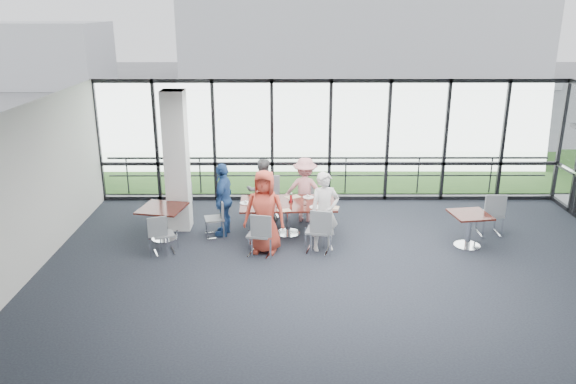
{
  "coord_description": "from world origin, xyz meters",
  "views": [
    {
      "loc": [
        -1.14,
        -9.21,
        4.9
      ],
      "look_at": [
        -1.1,
        2.31,
        1.1
      ],
      "focal_mm": 35.0,
      "sensor_mm": 36.0,
      "label": 1
    }
  ],
  "objects_px": {
    "main_table": "(288,207)",
    "chair_main_fl": "(269,198)",
    "structural_column": "(177,161)",
    "diner_end": "(224,199)",
    "diner_far_right": "(305,190)",
    "chair_spare_la": "(163,234)",
    "chair_main_nl": "(259,234)",
    "side_table_left": "(162,212)",
    "side_table_right": "(470,220)",
    "diner_near_right": "(325,212)",
    "chair_spare_r": "(490,214)",
    "chair_spare_lb": "(179,206)",
    "diner_near_left": "(265,212)",
    "chair_main_end": "(214,219)",
    "chair_main_nr": "(318,231)",
    "chair_main_fr": "(307,201)",
    "diner_far_left": "(262,190)"
  },
  "relations": [
    {
      "from": "side_table_right",
      "to": "diner_far_right",
      "type": "height_order",
      "value": "diner_far_right"
    },
    {
      "from": "diner_near_left",
      "to": "chair_main_nr",
      "type": "bearing_deg",
      "value": 7.89
    },
    {
      "from": "diner_far_left",
      "to": "chair_main_nl",
      "type": "distance_m",
      "value": 1.99
    },
    {
      "from": "diner_near_left",
      "to": "diner_far_left",
      "type": "distance_m",
      "value": 1.79
    },
    {
      "from": "side_table_right",
      "to": "chair_spare_lb",
      "type": "relative_size",
      "value": 0.93
    },
    {
      "from": "main_table",
      "to": "diner_end",
      "type": "distance_m",
      "value": 1.45
    },
    {
      "from": "diner_end",
      "to": "chair_main_fr",
      "type": "xyz_separation_m",
      "value": [
        1.91,
        1.07,
        -0.41
      ]
    },
    {
      "from": "chair_main_nl",
      "to": "chair_spare_r",
      "type": "height_order",
      "value": "chair_spare_r"
    },
    {
      "from": "chair_main_fr",
      "to": "diner_near_right",
      "type": "bearing_deg",
      "value": 107.52
    },
    {
      "from": "main_table",
      "to": "chair_main_fl",
      "type": "bearing_deg",
      "value": 111.1
    },
    {
      "from": "diner_far_left",
      "to": "chair_main_fl",
      "type": "distance_m",
      "value": 0.43
    },
    {
      "from": "side_table_right",
      "to": "chair_spare_lb",
      "type": "height_order",
      "value": "chair_spare_lb"
    },
    {
      "from": "diner_far_right",
      "to": "chair_main_end",
      "type": "relative_size",
      "value": 1.86
    },
    {
      "from": "side_table_left",
      "to": "chair_spare_r",
      "type": "bearing_deg",
      "value": 1.94
    },
    {
      "from": "structural_column",
      "to": "chair_main_end",
      "type": "bearing_deg",
      "value": -31.12
    },
    {
      "from": "diner_near_left",
      "to": "chair_main_nl",
      "type": "height_order",
      "value": "diner_near_left"
    },
    {
      "from": "diner_far_left",
      "to": "chair_spare_r",
      "type": "height_order",
      "value": "diner_far_left"
    },
    {
      "from": "diner_near_right",
      "to": "chair_main_fr",
      "type": "relative_size",
      "value": 2.04
    },
    {
      "from": "structural_column",
      "to": "diner_end",
      "type": "relative_size",
      "value": 1.93
    },
    {
      "from": "chair_main_nl",
      "to": "diner_near_right",
      "type": "bearing_deg",
      "value": 24.11
    },
    {
      "from": "side_table_left",
      "to": "diner_near_right",
      "type": "xyz_separation_m",
      "value": [
        3.51,
        -0.57,
        0.21
      ]
    },
    {
      "from": "side_table_left",
      "to": "diner_near_left",
      "type": "bearing_deg",
      "value": -16.15
    },
    {
      "from": "chair_main_fl",
      "to": "chair_spare_lb",
      "type": "relative_size",
      "value": 1.01
    },
    {
      "from": "diner_far_right",
      "to": "chair_spare_la",
      "type": "xyz_separation_m",
      "value": [
        -3.0,
        -1.88,
        -0.36
      ]
    },
    {
      "from": "chair_spare_r",
      "to": "side_table_right",
      "type": "bearing_deg",
      "value": -135.35
    },
    {
      "from": "chair_main_nr",
      "to": "structural_column",
      "type": "bearing_deg",
      "value": 169.08
    },
    {
      "from": "diner_near_right",
      "to": "chair_spare_r",
      "type": "height_order",
      "value": "diner_near_right"
    },
    {
      "from": "diner_far_left",
      "to": "chair_main_fl",
      "type": "xyz_separation_m",
      "value": [
        0.14,
        0.28,
        -0.29
      ]
    },
    {
      "from": "chair_main_end",
      "to": "chair_spare_la",
      "type": "bearing_deg",
      "value": -60.43
    },
    {
      "from": "structural_column",
      "to": "chair_spare_r",
      "type": "bearing_deg",
      "value": -3.53
    },
    {
      "from": "side_table_right",
      "to": "diner_near_right",
      "type": "height_order",
      "value": "diner_near_right"
    },
    {
      "from": "diner_far_right",
      "to": "chair_main_nl",
      "type": "height_order",
      "value": "diner_far_right"
    },
    {
      "from": "diner_near_right",
      "to": "chair_main_nl",
      "type": "xyz_separation_m",
      "value": [
        -1.35,
        -0.27,
        -0.39
      ]
    },
    {
      "from": "chair_main_end",
      "to": "chair_main_fl",
      "type": "bearing_deg",
      "value": 122.29
    },
    {
      "from": "main_table",
      "to": "chair_spare_r",
      "type": "bearing_deg",
      "value": -2.27
    },
    {
      "from": "diner_far_right",
      "to": "chair_main_nr",
      "type": "xyz_separation_m",
      "value": [
        0.21,
        -1.82,
        -0.3
      ]
    },
    {
      "from": "side_table_left",
      "to": "chair_spare_la",
      "type": "xyz_separation_m",
      "value": [
        0.16,
        -0.74,
        -0.22
      ]
    },
    {
      "from": "chair_spare_lb",
      "to": "chair_spare_r",
      "type": "relative_size",
      "value": 0.96
    },
    {
      "from": "side_table_left",
      "to": "chair_main_nl",
      "type": "bearing_deg",
      "value": -21.27
    },
    {
      "from": "chair_main_nl",
      "to": "chair_main_fl",
      "type": "height_order",
      "value": "chair_main_fl"
    },
    {
      "from": "chair_main_fl",
      "to": "diner_near_left",
      "type": "bearing_deg",
      "value": 76.09
    },
    {
      "from": "main_table",
      "to": "diner_near_right",
      "type": "distance_m",
      "value": 1.17
    },
    {
      "from": "diner_near_right",
      "to": "chair_main_nr",
      "type": "distance_m",
      "value": 0.42
    },
    {
      "from": "side_table_right",
      "to": "chair_spare_la",
      "type": "bearing_deg",
      "value": -177.18
    },
    {
      "from": "structural_column",
      "to": "chair_spare_la",
      "type": "relative_size",
      "value": 3.79
    },
    {
      "from": "structural_column",
      "to": "diner_end",
      "type": "bearing_deg",
      "value": -19.91
    },
    {
      "from": "chair_main_nl",
      "to": "side_table_left",
      "type": "bearing_deg",
      "value": 171.5
    },
    {
      "from": "diner_far_left",
      "to": "chair_spare_lb",
      "type": "bearing_deg",
      "value": -1.76
    },
    {
      "from": "diner_near_left",
      "to": "chair_main_end",
      "type": "distance_m",
      "value": 1.49
    },
    {
      "from": "chair_main_nr",
      "to": "chair_spare_r",
      "type": "xyz_separation_m",
      "value": [
        3.93,
        0.94,
        0.02
      ]
    }
  ]
}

